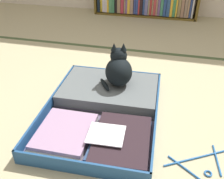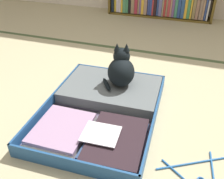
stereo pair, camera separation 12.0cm
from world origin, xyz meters
name	(u,v)px [view 2 (the right image)]	position (x,y,z in m)	size (l,w,h in m)	color
ground_plane	(109,118)	(0.00, 0.00, 0.00)	(10.00, 10.00, 0.00)	tan
tatami_border	(145,52)	(0.00, 1.07, 0.00)	(4.80, 0.05, 0.00)	#3F4F2E
open_suitcase	(104,105)	(-0.06, 0.06, 0.04)	(0.74, 0.98, 0.09)	navy
black_cat	(121,70)	(-0.01, 0.29, 0.20)	(0.27, 0.27, 0.29)	black
clothes_hanger	(194,169)	(0.55, -0.25, 0.01)	(0.34, 0.27, 0.01)	#225A9B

